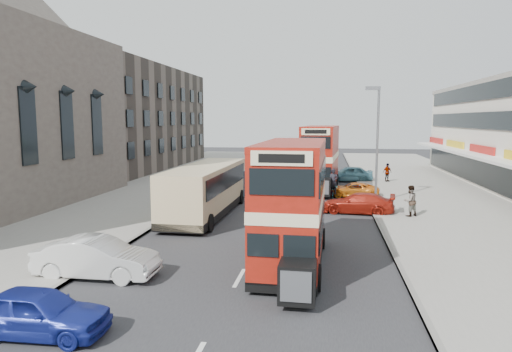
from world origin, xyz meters
The scene contains 19 objects.
ground centered at (0.00, 0.00, 0.00)m, with size 160.00×160.00×0.00m, color #28282B.
road_surface centered at (0.00, 20.00, 0.01)m, with size 12.00×90.00×0.01m, color #28282B.
pavement_right centered at (12.00, 20.00, 0.07)m, with size 12.00×90.00×0.15m, color gray.
pavement_left centered at (-12.00, 20.00, 0.07)m, with size 12.00×90.00×0.15m, color gray.
kerb_left centered at (-6.10, 20.00, 0.07)m, with size 0.20×90.00×0.16m, color gray.
kerb_right centered at (6.10, 20.00, 0.07)m, with size 0.20×90.00×0.16m, color gray.
brick_terrace centered at (-22.00, 38.00, 6.00)m, with size 14.00×28.00×12.00m, color #66594C.
street_lamp centered at (6.52, 18.00, 4.78)m, with size 1.00×0.20×8.12m.
bus_main centered at (1.82, 3.96, 2.55)m, with size 2.59×8.85×4.85m.
bus_second centered at (2.67, 24.26, 2.72)m, with size 3.23×9.55×5.16m.
coach centered at (-4.13, 12.75, 1.70)m, with size 2.96×10.90×2.88m.
car_left_near centered at (-4.60, -3.29, 0.67)m, with size 1.58×3.93×1.34m, color navy.
car_left_front centered at (-5.29, 1.27, 0.76)m, with size 1.60×4.59×1.51m, color silver.
car_right_a centered at (5.17, 14.69, 0.65)m, with size 1.82×4.48×1.30m, color #9F1D0F.
car_right_b centered at (5.22, 20.93, 0.54)m, with size 1.80×3.90×1.08m, color orange.
car_right_c centered at (5.33, 29.61, 0.75)m, with size 1.77×4.40×1.50m, color teal.
pedestrian_near centered at (8.13, 13.62, 1.09)m, with size 0.69×0.47×1.88m, color gray.
pedestrian_far centered at (8.79, 29.17, 1.00)m, with size 1.00×0.42×1.70m, color gray.
cyclist centered at (3.71, 19.92, 0.76)m, with size 0.78×1.93×2.25m.
Camera 1 is at (3.11, -14.08, 5.90)m, focal length 31.85 mm.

